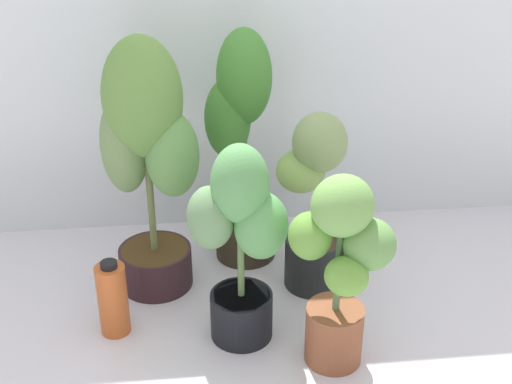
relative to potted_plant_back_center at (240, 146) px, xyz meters
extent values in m
plane|color=silver|center=(-0.03, -0.57, -0.47)|extent=(8.00, 8.00, 0.00)
cylinder|color=#2F281A|center=(0.02, 0.00, -0.38)|extent=(0.24, 0.24, 0.19)
cylinder|color=#3C2C1D|center=(0.02, 0.00, -0.29)|extent=(0.22, 0.22, 0.02)
cylinder|color=#577E3B|center=(0.02, 0.00, 0.03)|extent=(0.02, 0.02, 0.62)
ellipsoid|color=#428230|center=(0.02, 0.00, 0.27)|extent=(0.23, 0.21, 0.35)
ellipsoid|color=#417D30|center=(-0.04, 0.01, 0.11)|extent=(0.24, 0.24, 0.30)
cylinder|color=brown|center=(0.24, -0.65, -0.37)|extent=(0.18, 0.18, 0.20)
cylinder|color=#433624|center=(0.24, -0.65, -0.28)|extent=(0.17, 0.17, 0.02)
cylinder|color=#587949|center=(0.24, -0.65, -0.07)|extent=(0.02, 0.02, 0.41)
ellipsoid|color=#72A951|center=(0.24, -0.65, 0.09)|extent=(0.19, 0.18, 0.19)
ellipsoid|color=#68A13D|center=(0.15, -0.63, -0.02)|extent=(0.18, 0.18, 0.15)
ellipsoid|color=#679A4D|center=(0.32, -0.67, -0.04)|extent=(0.18, 0.18, 0.16)
ellipsoid|color=#6CA53E|center=(0.25, -0.72, -0.11)|extent=(0.15, 0.15, 0.11)
cylinder|color=black|center=(0.25, -0.23, -0.37)|extent=(0.22, 0.22, 0.19)
cylinder|color=#3E2C22|center=(0.25, -0.23, -0.28)|extent=(0.20, 0.20, 0.02)
cylinder|color=olive|center=(0.25, -0.23, -0.06)|extent=(0.02, 0.02, 0.43)
ellipsoid|color=#839B5F|center=(0.25, -0.23, 0.10)|extent=(0.26, 0.26, 0.21)
ellipsoid|color=#81A452|center=(0.19, -0.22, -0.01)|extent=(0.24, 0.24, 0.15)
cylinder|color=black|center=(-0.04, -0.50, -0.39)|extent=(0.21, 0.21, 0.16)
cylinder|color=#49351E|center=(-0.04, -0.50, -0.32)|extent=(0.19, 0.19, 0.02)
cylinder|color=#5E8147|center=(-0.04, -0.50, -0.08)|extent=(0.02, 0.02, 0.46)
ellipsoid|color=#5A9B55|center=(-0.04, -0.50, 0.10)|extent=(0.25, 0.25, 0.26)
ellipsoid|color=#68925D|center=(-0.13, -0.48, -0.02)|extent=(0.20, 0.21, 0.21)
ellipsoid|color=#5A9E55|center=(0.02, -0.52, -0.04)|extent=(0.24, 0.24, 0.22)
cylinder|color=#311E21|center=(-0.33, -0.17, -0.40)|extent=(0.27, 0.27, 0.15)
cylinder|color=#493418|center=(-0.33, -0.17, -0.33)|extent=(0.25, 0.25, 0.02)
cylinder|color=olive|center=(-0.33, -0.17, 0.01)|extent=(0.02, 0.02, 0.66)
ellipsoid|color=#5F8B3E|center=(-0.33, -0.17, 0.26)|extent=(0.28, 0.24, 0.42)
ellipsoid|color=#6C8B51|center=(-0.41, -0.15, 0.09)|extent=(0.20, 0.22, 0.36)
ellipsoid|color=#60944A|center=(-0.25, -0.19, 0.06)|extent=(0.23, 0.24, 0.31)
cylinder|color=#C15A26|center=(-0.46, -0.44, -0.34)|extent=(0.10, 0.10, 0.26)
cylinder|color=black|center=(-0.46, -0.44, -0.21)|extent=(0.05, 0.05, 0.02)
camera|label=1|loc=(-0.19, -2.30, 1.00)|focal=47.35mm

